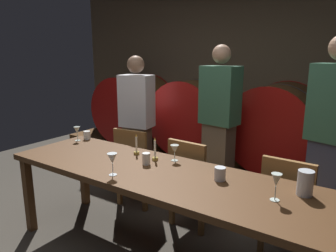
% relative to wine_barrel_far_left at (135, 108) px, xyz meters
% --- Properties ---
extents(back_wall, '(5.93, 0.24, 2.71)m').
position_rel_wine_barrel_far_left_xyz_m(back_wall, '(1.64, 0.55, 0.51)').
color(back_wall, brown).
rests_on(back_wall, ground).
extents(barrel_shelf, '(5.33, 0.90, 0.37)m').
position_rel_wine_barrel_far_left_xyz_m(barrel_shelf, '(1.64, 0.00, -0.66)').
color(barrel_shelf, brown).
rests_on(barrel_shelf, ground).
extents(wine_barrel_far_left, '(0.97, 0.87, 0.97)m').
position_rel_wine_barrel_far_left_xyz_m(wine_barrel_far_left, '(0.00, 0.00, 0.00)').
color(wine_barrel_far_left, brown).
rests_on(wine_barrel_far_left, barrel_shelf).
extents(wine_barrel_center_left, '(0.97, 0.87, 0.97)m').
position_rel_wine_barrel_far_left_xyz_m(wine_barrel_center_left, '(1.08, 0.00, 0.00)').
color(wine_barrel_center_left, '#513319').
rests_on(wine_barrel_center_left, barrel_shelf).
extents(wine_barrel_center_right, '(0.97, 0.87, 0.97)m').
position_rel_wine_barrel_far_left_xyz_m(wine_barrel_center_right, '(2.16, 0.00, 0.00)').
color(wine_barrel_center_right, '#513319').
rests_on(wine_barrel_center_right, barrel_shelf).
extents(dining_table, '(2.72, 0.79, 0.77)m').
position_rel_wine_barrel_far_left_xyz_m(dining_table, '(1.76, -1.79, -0.15)').
color(dining_table, '#4C2D16').
rests_on(dining_table, ground).
extents(chair_left, '(0.44, 0.44, 0.88)m').
position_rel_wine_barrel_far_left_xyz_m(chair_left, '(0.98, -1.14, -0.36)').
color(chair_left, brown).
rests_on(chair_left, ground).
extents(chair_center, '(0.42, 0.42, 0.88)m').
position_rel_wine_barrel_far_left_xyz_m(chair_center, '(1.71, -1.19, -0.36)').
color(chair_center, brown).
rests_on(chair_center, ground).
extents(chair_right, '(0.41, 0.41, 0.88)m').
position_rel_wine_barrel_far_left_xyz_m(chair_right, '(2.60, -1.19, -0.36)').
color(chair_right, brown).
rests_on(chair_right, ground).
extents(guest_left, '(0.41, 0.30, 1.64)m').
position_rel_wine_barrel_far_left_xyz_m(guest_left, '(0.72, -0.81, -0.01)').
color(guest_left, brown).
rests_on(guest_left, ground).
extents(guest_center, '(0.41, 0.29, 1.75)m').
position_rel_wine_barrel_far_left_xyz_m(guest_center, '(1.74, -0.69, 0.05)').
color(guest_center, brown).
rests_on(guest_center, ground).
extents(guest_right, '(0.43, 0.33, 1.81)m').
position_rel_wine_barrel_far_left_xyz_m(guest_right, '(2.81, -0.78, 0.09)').
color(guest_right, '#33384C').
rests_on(guest_right, ground).
extents(candle_left, '(0.05, 0.05, 0.19)m').
position_rel_wine_barrel_far_left_xyz_m(candle_left, '(1.34, -1.57, -0.03)').
color(candle_left, olive).
rests_on(candle_left, dining_table).
extents(candle_right, '(0.05, 0.05, 0.20)m').
position_rel_wine_barrel_far_left_xyz_m(candle_right, '(1.57, -1.60, -0.02)').
color(candle_right, olive).
rests_on(candle_right, dining_table).
extents(pitcher, '(0.10, 0.10, 0.17)m').
position_rel_wine_barrel_far_left_xyz_m(pitcher, '(2.78, -1.60, 0.00)').
color(pitcher, silver).
rests_on(pitcher, dining_table).
extents(wine_glass_far_left, '(0.07, 0.07, 0.15)m').
position_rel_wine_barrel_far_left_xyz_m(wine_glass_far_left, '(0.53, -1.56, 0.03)').
color(wine_glass_far_left, silver).
rests_on(wine_glass_far_left, dining_table).
extents(wine_glass_center_left, '(0.08, 0.08, 0.17)m').
position_rel_wine_barrel_far_left_xyz_m(wine_glass_center_left, '(1.51, -2.05, 0.05)').
color(wine_glass_center_left, white).
rests_on(wine_glass_center_left, dining_table).
extents(wine_glass_center_right, '(0.07, 0.07, 0.14)m').
position_rel_wine_barrel_far_left_xyz_m(wine_glass_center_right, '(1.72, -1.52, 0.02)').
color(wine_glass_center_right, silver).
rests_on(wine_glass_center_right, dining_table).
extents(wine_glass_far_right, '(0.07, 0.07, 0.18)m').
position_rel_wine_barrel_far_left_xyz_m(wine_glass_far_right, '(2.64, -1.79, 0.05)').
color(wine_glass_far_right, silver).
rests_on(wine_glass_far_right, dining_table).
extents(cup_left, '(0.07, 0.07, 0.09)m').
position_rel_wine_barrel_far_left_xyz_m(cup_left, '(0.57, -1.46, -0.04)').
color(cup_left, white).
rests_on(cup_left, dining_table).
extents(cup_center, '(0.07, 0.07, 0.10)m').
position_rel_wine_barrel_far_left_xyz_m(cup_center, '(1.58, -1.72, -0.03)').
color(cup_center, white).
rests_on(cup_center, dining_table).
extents(cup_right, '(0.08, 0.08, 0.10)m').
position_rel_wine_barrel_far_left_xyz_m(cup_right, '(2.22, -1.69, -0.03)').
color(cup_right, silver).
rests_on(cup_right, dining_table).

